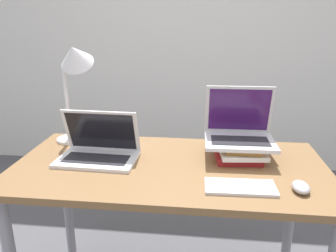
# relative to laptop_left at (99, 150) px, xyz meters

# --- Properties ---
(wall_back) EXTENTS (8.00, 0.05, 2.70)m
(wall_back) POSITION_rel_laptop_left_xyz_m (0.33, 1.71, 0.53)
(wall_back) COLOR silver
(wall_back) RESTS_ON ground_plane
(desk) EXTENTS (1.39, 0.69, 0.78)m
(desk) POSITION_rel_laptop_left_xyz_m (0.33, -0.02, -0.14)
(desk) COLOR brown
(desk) RESTS_ON ground_plane
(laptop_left) EXTENTS (0.36, 0.24, 0.23)m
(laptop_left) POSITION_rel_laptop_left_xyz_m (0.00, 0.00, 0.00)
(laptop_left) COLOR silver
(laptop_left) RESTS_ON desk
(book_stack) EXTENTS (0.24, 0.27, 0.08)m
(book_stack) POSITION_rel_laptop_left_xyz_m (0.65, 0.08, -0.01)
(book_stack) COLOR maroon
(book_stack) RESTS_ON desk
(laptop_on_books) EXTENTS (0.32, 0.25, 0.25)m
(laptop_on_books) POSITION_rel_laptop_left_xyz_m (0.64, 0.10, 0.08)
(laptop_on_books) COLOR silver
(laptop_on_books) RESTS_ON book_stack
(wireless_keyboard) EXTENTS (0.27, 0.13, 0.01)m
(wireless_keyboard) POSITION_rel_laptop_left_xyz_m (0.62, -0.21, -0.04)
(wireless_keyboard) COLOR silver
(wireless_keyboard) RESTS_ON desk
(mouse) EXTENTS (0.06, 0.10, 0.04)m
(mouse) POSITION_rel_laptop_left_xyz_m (0.84, -0.21, -0.03)
(mouse) COLOR #B2B2B7
(mouse) RESTS_ON desk
(desk_lamp) EXTENTS (0.23, 0.20, 0.54)m
(desk_lamp) POSITION_rel_laptop_left_xyz_m (-0.16, 0.18, 0.35)
(desk_lamp) COLOR white
(desk_lamp) RESTS_ON desk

